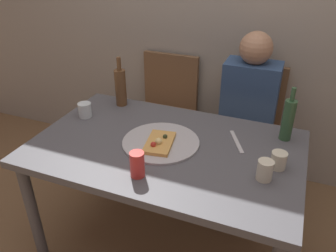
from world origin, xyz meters
name	(u,v)px	position (x,y,z in m)	size (l,w,h in m)	color
ground_plane	(166,244)	(0.00, 0.00, 0.00)	(8.00, 8.00, 0.00)	brown
dining_table	(166,158)	(0.00, 0.00, 0.65)	(1.38, 0.86, 0.73)	#4C4C51
pizza_tray	(161,142)	(-0.03, 0.01, 0.74)	(0.40, 0.40, 0.01)	#ADADB2
pizza_slice_last	(159,142)	(-0.02, -0.03, 0.76)	(0.16, 0.24, 0.05)	tan
wine_bottle	(121,87)	(-0.44, 0.34, 0.86)	(0.07, 0.07, 0.31)	brown
beer_bottle	(288,119)	(0.56, 0.29, 0.85)	(0.06, 0.06, 0.29)	#2D5133
tumbler_near	(265,170)	(0.51, -0.10, 0.78)	(0.07, 0.07, 0.09)	beige
tumbler_far	(85,110)	(-0.56, 0.11, 0.78)	(0.08, 0.08, 0.09)	silver
wine_glass	(279,160)	(0.56, 0.01, 0.77)	(0.07, 0.07, 0.08)	beige
soda_can	(137,164)	(-0.02, -0.28, 0.79)	(0.07, 0.07, 0.12)	red
table_knife	(237,142)	(0.33, 0.16, 0.74)	(0.22, 0.02, 0.01)	#B7B7BC
chair_left	(165,107)	(-0.34, 0.83, 0.51)	(0.44, 0.44, 0.90)	brown
chair_right	(248,121)	(0.30, 0.83, 0.51)	(0.44, 0.44, 0.90)	brown
guest_in_sweater	(246,114)	(0.30, 0.68, 0.64)	(0.36, 0.56, 1.17)	navy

